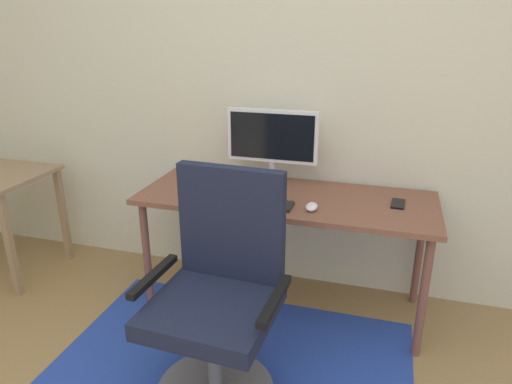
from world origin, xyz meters
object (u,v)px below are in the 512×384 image
Objects in this scene: coffee_cup at (215,186)px; cell_phone at (398,204)px; computer_mouse at (312,207)px; desk at (285,207)px; monitor at (272,140)px; office_chair at (219,309)px; keyboard at (253,203)px.

cell_phone is at bearing 6.77° from coffee_cup.
computer_mouse is 1.20× the size of coffee_cup.
computer_mouse is (0.18, -0.16, 0.08)m from desk.
monitor is 0.51× the size of office_chair.
cell_phone is 1.11m from office_chair.
office_chair is (-0.12, -0.75, -0.21)m from desk.
coffee_cup reaches higher than desk.
keyboard is (-0.14, -0.18, 0.08)m from desk.
computer_mouse is 0.74× the size of cell_phone.
cell_phone is (0.75, 0.21, -0.00)m from keyboard.
computer_mouse is 0.57m from coffee_cup.
desk is at bearing 51.56° from keyboard.
monitor reaches higher than computer_mouse.
monitor is at bearing 93.10° from office_chair.
desk is at bearing 136.73° from computer_mouse.
monitor is at bearing 126.29° from desk.
coffee_cup reaches higher than computer_mouse.
monitor reaches higher than cell_phone.
coffee_cup is (-0.25, 0.10, 0.03)m from keyboard.
computer_mouse is 0.10× the size of office_chair.
coffee_cup reaches higher than keyboard.
cell_phone is (0.43, 0.20, -0.01)m from computer_mouse.
coffee_cup is (-0.57, 0.08, 0.03)m from computer_mouse.
keyboard is 0.41× the size of office_chair.
monitor reaches higher than coffee_cup.
monitor reaches higher than office_chair.
office_chair reaches higher than coffee_cup.
desk is 0.24m from keyboard.
keyboard is 4.95× the size of coffee_cup.
keyboard is at bearing -160.61° from cell_phone.
computer_mouse is at bearing 2.19° from keyboard.
monitor is (-0.13, 0.17, 0.34)m from desk.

